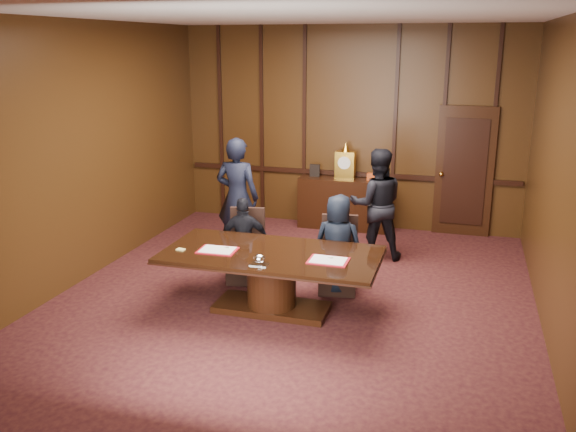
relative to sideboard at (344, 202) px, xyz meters
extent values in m
plane|color=black|center=(0.00, -3.26, -0.49)|extent=(7.00, 7.00, 0.00)
plane|color=silver|center=(0.00, -3.26, 3.01)|extent=(7.00, 7.00, 0.00)
cube|color=black|center=(0.00, 0.24, 1.26)|extent=(6.00, 0.04, 3.50)
cube|color=black|center=(0.00, -6.76, 1.26)|extent=(6.00, 0.04, 3.50)
cube|color=black|center=(-3.00, -3.26, 1.26)|extent=(0.04, 7.00, 3.50)
cube|color=black|center=(3.00, -3.26, 1.26)|extent=(0.04, 7.00, 3.50)
cube|color=black|center=(0.00, 0.21, 0.46)|extent=(5.90, 0.05, 0.08)
cube|color=black|center=(2.00, 0.20, 0.61)|extent=(0.95, 0.06, 2.20)
sphere|color=gold|center=(1.63, 0.13, 0.56)|extent=(0.08, 0.08, 0.08)
cube|color=black|center=(0.00, 0.00, -0.04)|extent=(1.60, 0.45, 0.90)
cube|color=black|center=(-0.70, 0.00, -0.46)|extent=(0.12, 0.40, 0.06)
cube|color=black|center=(0.70, 0.00, -0.46)|extent=(0.12, 0.40, 0.06)
cube|color=gold|center=(0.00, 0.00, 0.65)|extent=(0.34, 0.18, 0.48)
cylinder|color=white|center=(0.00, -0.10, 0.71)|extent=(0.22, 0.03, 0.22)
cone|color=gold|center=(0.00, 0.00, 0.97)|extent=(0.14, 0.14, 0.16)
cube|color=black|center=(-0.55, 0.02, 0.52)|extent=(0.18, 0.04, 0.22)
cube|color=#C04316|center=(0.50, 0.02, 0.47)|extent=(0.22, 0.12, 0.12)
cube|color=black|center=(-0.16, -3.70, -0.45)|extent=(1.40, 0.60, 0.08)
cylinder|color=black|center=(-0.16, -3.70, -0.10)|extent=(0.60, 0.60, 0.62)
cube|color=black|center=(-0.16, -3.70, 0.22)|extent=(2.62, 1.32, 0.02)
cube|color=black|center=(-0.16, -3.70, 0.24)|extent=(2.60, 1.30, 0.06)
cube|color=#AA0F1C|center=(-0.80, -3.83, 0.28)|extent=(0.47, 0.35, 0.01)
cube|color=white|center=(-0.80, -3.83, 0.29)|extent=(0.41, 0.30, 0.01)
cube|color=#AA0F1C|center=(0.57, -3.81, 0.28)|extent=(0.46, 0.33, 0.01)
cube|color=white|center=(0.57, -3.81, 0.29)|extent=(0.40, 0.28, 0.01)
cube|color=white|center=(-0.16, -4.15, 0.28)|extent=(0.20, 0.14, 0.01)
ellipsoid|color=white|center=(-0.16, -4.15, 0.34)|extent=(0.13, 0.13, 0.10)
cube|color=#E5CE70|center=(-1.25, -3.94, 0.28)|extent=(0.11, 0.08, 0.01)
cube|color=black|center=(-0.81, -2.85, -0.26)|extent=(0.56, 0.56, 0.46)
cube|color=black|center=(-0.85, -2.65, 0.23)|extent=(0.48, 0.15, 0.55)
cylinder|color=black|center=(-1.01, -3.05, -0.37)|extent=(0.04, 0.04, 0.23)
cylinder|color=black|center=(-0.61, -2.65, -0.37)|extent=(0.04, 0.04, 0.23)
cube|color=black|center=(0.49, -2.85, -0.26)|extent=(0.55, 0.55, 0.46)
cube|color=black|center=(0.46, -2.64, 0.23)|extent=(0.48, 0.13, 0.55)
cylinder|color=black|center=(0.29, -3.05, -0.37)|extent=(0.04, 0.04, 0.23)
cylinder|color=black|center=(0.69, -2.65, -0.37)|extent=(0.04, 0.04, 0.23)
imported|color=black|center=(-0.81, -2.90, 0.11)|extent=(0.76, 0.50, 1.19)
imported|color=black|center=(0.49, -2.90, 0.18)|extent=(0.66, 0.43, 1.33)
imported|color=black|center=(-1.30, -1.87, 0.43)|extent=(0.68, 0.45, 1.84)
imported|color=black|center=(0.77, -1.42, 0.36)|extent=(0.97, 0.85, 1.70)
camera|label=1|loc=(1.99, -10.30, 2.70)|focal=38.00mm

